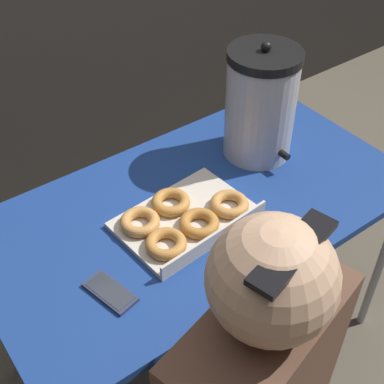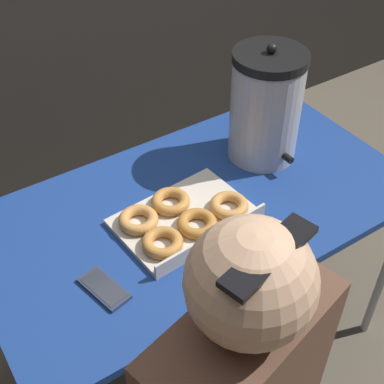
{
  "view_description": "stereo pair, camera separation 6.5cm",
  "coord_description": "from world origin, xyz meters",
  "views": [
    {
      "loc": [
        -0.72,
        -0.95,
        1.87
      ],
      "look_at": [
        -0.02,
        0.0,
        0.83
      ],
      "focal_mm": 50.0,
      "sensor_mm": 36.0,
      "label": 1
    },
    {
      "loc": [
        -0.67,
        -0.98,
        1.87
      ],
      "look_at": [
        -0.02,
        0.0,
        0.83
      ],
      "focal_mm": 50.0,
      "sensor_mm": 36.0,
      "label": 2
    }
  ],
  "objects": [
    {
      "name": "ground_plane",
      "position": [
        0.0,
        0.0,
        0.0
      ],
      "size": [
        12.0,
        12.0,
        0.0
      ],
      "primitive_type": "plane",
      "color": "brown"
    },
    {
      "name": "folding_table",
      "position": [
        0.0,
        0.0,
        0.71
      ],
      "size": [
        1.32,
        0.72,
        0.77
      ],
      "color": "navy",
      "rests_on": "ground"
    },
    {
      "name": "donut_box",
      "position": [
        -0.08,
        -0.05,
        0.79
      ],
      "size": [
        0.41,
        0.3,
        0.05
      ],
      "rotation": [
        0.0,
        0.0,
        0.08
      ],
      "color": "beige",
      "rests_on": "folding_table"
    },
    {
      "name": "coffee_urn",
      "position": [
        0.32,
        0.1,
        0.95
      ],
      "size": [
        0.23,
        0.26,
        0.4
      ],
      "color": "#B7B7BC",
      "rests_on": "folding_table"
    },
    {
      "name": "cell_phone",
      "position": [
        -0.38,
        -0.14,
        0.77
      ],
      "size": [
        0.1,
        0.16,
        0.01
      ],
      "rotation": [
        0.0,
        0.0,
        0.22
      ],
      "color": "#2D334C",
      "rests_on": "folding_table"
    }
  ]
}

